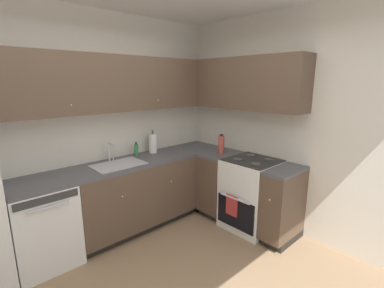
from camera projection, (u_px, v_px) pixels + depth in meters
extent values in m
cube|color=silver|center=(85.00, 127.00, 3.26)|extent=(3.76, 0.05, 2.69)
cube|color=silver|center=(295.00, 126.00, 3.27)|extent=(0.05, 3.46, 2.69)
cube|color=white|center=(43.00, 225.00, 2.80)|extent=(0.60, 0.60, 0.87)
cube|color=#333333|center=(47.00, 200.00, 2.50)|extent=(0.55, 0.01, 0.07)
cube|color=silver|center=(49.00, 207.00, 2.51)|extent=(0.36, 0.02, 0.02)
cube|color=brown|center=(135.00, 192.00, 3.52)|extent=(1.58, 0.60, 0.78)
cube|color=black|center=(136.00, 222.00, 3.64)|extent=(1.58, 0.54, 0.09)
sphere|color=tan|center=(122.00, 197.00, 3.03)|extent=(0.02, 0.02, 0.02)
sphere|color=tan|center=(171.00, 181.00, 3.49)|extent=(0.02, 0.02, 0.02)
cube|color=#4C4C51|center=(134.00, 162.00, 3.43)|extent=(2.78, 0.60, 0.03)
cube|color=brown|center=(220.00, 182.00, 3.88)|extent=(0.60, 0.39, 0.78)
cube|color=black|center=(221.00, 209.00, 4.00)|extent=(0.54, 0.39, 0.09)
cube|color=brown|center=(283.00, 204.00, 3.19)|extent=(0.60, 0.28, 0.78)
cube|color=black|center=(282.00, 236.00, 3.30)|extent=(0.54, 0.28, 0.09)
sphere|color=tan|center=(270.00, 200.00, 2.95)|extent=(0.02, 0.02, 0.02)
cube|color=#4C4C51|center=(221.00, 154.00, 3.79)|extent=(0.60, 0.39, 0.03)
cube|color=#4C4C51|center=(286.00, 171.00, 3.10)|extent=(0.60, 0.28, 0.03)
cube|color=white|center=(251.00, 194.00, 3.53)|extent=(0.64, 0.62, 0.90)
cube|color=black|center=(235.00, 213.00, 3.35)|extent=(0.02, 0.55, 0.38)
cube|color=silver|center=(235.00, 198.00, 3.29)|extent=(0.02, 0.43, 0.02)
cube|color=black|center=(253.00, 160.00, 3.43)|extent=(0.59, 0.60, 0.01)
cube|color=white|center=(267.00, 151.00, 3.62)|extent=(0.03, 0.60, 0.15)
cylinder|color=#4C4C4C|center=(256.00, 164.00, 3.24)|extent=(0.11, 0.11, 0.01)
cylinder|color=#4C4C4C|center=(238.00, 159.00, 3.43)|extent=(0.11, 0.11, 0.01)
cylinder|color=#4C4C4C|center=(269.00, 159.00, 3.42)|extent=(0.11, 0.11, 0.01)
cylinder|color=#4C4C4C|center=(251.00, 155.00, 3.62)|extent=(0.11, 0.11, 0.01)
cube|color=#B23333|center=(232.00, 206.00, 3.34)|extent=(0.02, 0.17, 0.26)
cube|color=brown|center=(111.00, 84.00, 3.20)|extent=(2.46, 0.32, 0.65)
sphere|color=tan|center=(71.00, 105.00, 2.77)|extent=(0.02, 0.02, 0.02)
sphere|color=tan|center=(158.00, 100.00, 3.49)|extent=(0.02, 0.02, 0.02)
cube|color=brown|center=(238.00, 83.00, 3.57)|extent=(0.32, 1.86, 0.65)
cube|color=#B7B7BC|center=(119.00, 165.00, 3.25)|extent=(0.59, 0.40, 0.01)
cube|color=gray|center=(119.00, 168.00, 3.26)|extent=(0.55, 0.36, 0.09)
cube|color=#99999E|center=(119.00, 167.00, 3.26)|extent=(0.02, 0.35, 0.06)
cylinder|color=silver|center=(109.00, 152.00, 3.39)|extent=(0.02, 0.02, 0.24)
cylinder|color=silver|center=(111.00, 144.00, 3.31)|extent=(0.02, 0.15, 0.02)
cylinder|color=silver|center=(113.00, 158.00, 3.44)|extent=(0.02, 0.02, 0.06)
cylinder|color=#338C4C|center=(136.00, 150.00, 3.64)|extent=(0.05, 0.05, 0.16)
cylinder|color=#262626|center=(136.00, 143.00, 3.61)|extent=(0.02, 0.02, 0.03)
cylinder|color=white|center=(153.00, 143.00, 3.78)|extent=(0.11, 0.11, 0.27)
cylinder|color=#3F3F3F|center=(153.00, 142.00, 3.77)|extent=(0.02, 0.02, 0.33)
cylinder|color=#BF4C3F|center=(221.00, 145.00, 3.76)|extent=(0.08, 0.08, 0.24)
cylinder|color=black|center=(222.00, 135.00, 3.73)|extent=(0.04, 0.04, 0.02)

